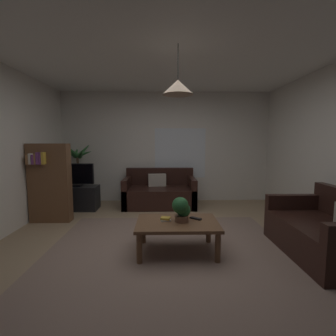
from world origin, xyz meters
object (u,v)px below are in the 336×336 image
object	(u,v)px
tv_stand	(76,198)
pendant_lamp	(178,87)
couch_under_window	(160,194)
bookshelf_corner	(50,182)
coffee_table	(177,226)
remote_on_table_0	(196,218)
couch_right_side	(325,235)
book_on_table_1	(165,218)
potted_plant_on_table	(182,209)
potted_palm_corner	(78,174)
book_on_table_0	(165,220)
tv	(75,175)

from	to	relation	value
tv_stand	pendant_lamp	xyz separation A→B (m)	(2.02, -2.01, 1.84)
couch_under_window	bookshelf_corner	xyz separation A→B (m)	(-1.94, -1.01, 0.44)
coffee_table	remote_on_table_0	bearing A→B (deg)	19.34
couch_right_side	pendant_lamp	distance (m)	2.60
couch_right_side	bookshelf_corner	size ratio (longest dim) A/B	1.00
coffee_table	book_on_table_1	xyz separation A→B (m)	(-0.15, 0.04, 0.09)
couch_right_side	potted_plant_on_table	bearing A→B (deg)	-94.78
tv_stand	potted_palm_corner	distance (m)	0.64
book_on_table_0	coffee_table	bearing A→B (deg)	-12.70
couch_under_window	book_on_table_0	size ratio (longest dim) A/B	12.10
tv_stand	tv	bearing A→B (deg)	-90.00
book_on_table_1	couch_right_side	bearing A→B (deg)	-5.38
book_on_table_0	bookshelf_corner	bearing A→B (deg)	149.18
potted_palm_corner	bookshelf_corner	bearing A→B (deg)	-93.59
book_on_table_1	potted_palm_corner	size ratio (longest dim) A/B	0.08
bookshelf_corner	couch_under_window	bearing A→B (deg)	27.46
book_on_table_1	bookshelf_corner	size ratio (longest dim) A/B	0.08
potted_plant_on_table	bookshelf_corner	bearing A→B (deg)	150.88
tv_stand	potted_palm_corner	world-z (taller)	potted_palm_corner
potted_palm_corner	pendant_lamp	distance (m)	3.55
couch_under_window	potted_plant_on_table	world-z (taller)	couch_under_window
book_on_table_0	pendant_lamp	xyz separation A→B (m)	(0.15, -0.03, 1.67)
tv_stand	pendant_lamp	size ratio (longest dim) A/B	1.52
tv_stand	bookshelf_corner	xyz separation A→B (m)	(-0.18, -0.76, 0.47)
book_on_table_0	potted_plant_on_table	size ratio (longest dim) A/B	0.40
remote_on_table_0	tv_stand	size ratio (longest dim) A/B	0.18
couch_under_window	tv	world-z (taller)	tv
book_on_table_0	pendant_lamp	distance (m)	1.68
tv_stand	tv	distance (m)	0.50
coffee_table	remote_on_table_0	distance (m)	0.27
coffee_table	tv	distance (m)	2.86
couch_under_window	book_on_table_1	bearing A→B (deg)	-87.28
pendant_lamp	tv	bearing A→B (deg)	135.36
book_on_table_1	tv_stand	distance (m)	2.72
remote_on_table_0	tv	size ratio (longest dim) A/B	0.21
coffee_table	couch_under_window	bearing A→B (deg)	96.50
remote_on_table_0	potted_plant_on_table	world-z (taller)	potted_plant_on_table
tv	book_on_table_1	bearing A→B (deg)	-46.33
bookshelf_corner	potted_palm_corner	bearing A→B (deg)	86.41
couch_under_window	potted_palm_corner	world-z (taller)	potted_palm_corner
potted_plant_on_table	tv	xyz separation A→B (m)	(-2.07, 1.99, 0.17)
couch_right_side	potted_palm_corner	world-z (taller)	potted_palm_corner
tv_stand	couch_right_side	bearing A→B (deg)	-29.22
pendant_lamp	couch_under_window	bearing A→B (deg)	96.50
potted_plant_on_table	pendant_lamp	xyz separation A→B (m)	(-0.05, -0.00, 1.52)
coffee_table	potted_palm_corner	distance (m)	3.27
remote_on_table_0	book_on_table_0	bearing A→B (deg)	-44.57
book_on_table_0	bookshelf_corner	world-z (taller)	bookshelf_corner
tv_stand	bookshelf_corner	world-z (taller)	bookshelf_corner
couch_under_window	bookshelf_corner	world-z (taller)	bookshelf_corner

